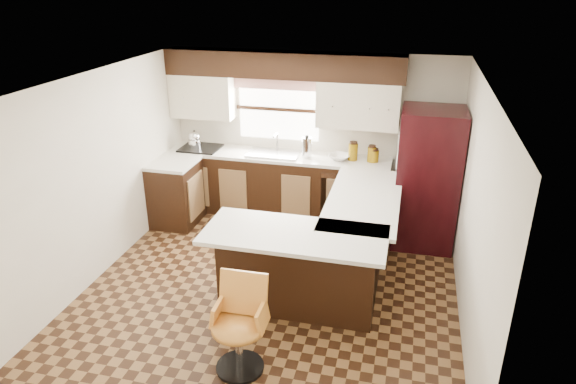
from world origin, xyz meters
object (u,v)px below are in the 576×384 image
(peninsula_long, at_px, (358,234))
(peninsula_return, at_px, (298,270))
(refrigerator, at_px, (427,179))
(bar_chair, at_px, (238,328))

(peninsula_long, distance_m, peninsula_return, 1.11)
(refrigerator, bearing_deg, peninsula_return, -125.46)
(peninsula_return, distance_m, refrigerator, 2.31)
(peninsula_long, height_order, peninsula_return, same)
(peninsula_long, bearing_deg, refrigerator, 47.75)
(refrigerator, distance_m, bar_chair, 3.38)
(peninsula_long, bearing_deg, peninsula_return, -118.30)
(peninsula_long, distance_m, bar_chair, 2.23)
(peninsula_return, xyz_separation_m, refrigerator, (1.31, 1.84, 0.47))
(peninsula_return, height_order, refrigerator, refrigerator)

